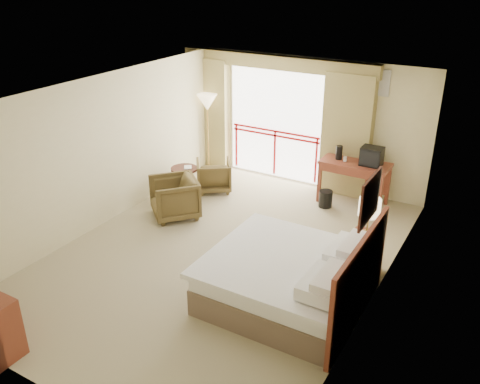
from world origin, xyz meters
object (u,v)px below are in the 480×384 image
Objects in this scene: armchair_near at (176,216)px; floor_lamp at (207,105)px; bed at (291,279)px; wastebasket at (326,199)px; desk at (356,171)px; tv at (372,156)px; armchair_far at (214,190)px; side_table at (185,177)px; nightstand at (363,254)px; table_lamp at (370,208)px.

floor_lamp is at bearing 149.59° from armchair_near.
wastebasket is at bearing 102.59° from bed.
armchair_near is at bearing 156.39° from bed.
desk is 3.60m from floor_lamp.
tv is at bearing 77.90° from armchair_near.
side_table is at bearing 17.81° from armchair_far.
side_table is (-4.08, 0.95, 0.09)m from nightstand.
table_lamp is (0.65, 1.30, 0.72)m from bed.
armchair_far is at bearing 53.63° from side_table.
tv is 3.91m from armchair_near.
floor_lamp is (-0.78, 2.34, 1.52)m from armchair_near.
nightstand is 3.99m from armchair_far.
floor_lamp reaches higher than desk.
nightstand reaches higher than armchair_far.
tv is 0.56× the size of armchair_far.
floor_lamp is (-3.50, 0.03, 0.84)m from desk.
wastebasket is at bearing 128.22° from nightstand.
tv is (-0.00, 3.57, 0.67)m from bed.
bed is 5.40m from floor_lamp.
bed is at bearing -106.43° from tv.
desk reaches higher than side_table.
floor_lamp is at bearing 162.18° from tv.
side_table is at bearing -75.65° from floor_lamp.
table_lamp reaches higher than nightstand.
tv is 3.74m from side_table.
side_table is 0.34× the size of floor_lamp.
table_lamp reaches higher than side_table.
armchair_near is at bearing -159.77° from tv.
tv is at bearing 31.28° from wastebasket.
wastebasket reaches higher than armchair_far.
armchair_far is at bearing -51.46° from floor_lamp.
armchair_near is (-2.72, -2.31, -0.68)m from desk.
floor_lamp is (-3.80, 0.09, 0.47)m from tv.
floor_lamp reaches higher than armchair_far.
nightstand is 0.77m from table_lamp.
floor_lamp reaches higher than side_table.
tv is 1.21m from wastebasket.
table_lamp is (0.00, 0.05, 0.77)m from nightstand.
armchair_far is (-3.05, -0.85, -1.05)m from tv.
table_lamp is at bearing 92.68° from nightstand.
desk is at bearing 112.23° from table_lamp.
armchair_far is 1.21× the size of side_table.
bed is 4.07m from side_table.
floor_lamp is at bearing -87.28° from armchair_far.
desk is at bearing 151.48° from tv.
tv is at bearing 159.85° from armchair_far.
nightstand is 3.69m from armchair_near.
wastebasket is 0.56× the size of side_table.
armchair_near is (-2.32, -1.83, -0.17)m from wastebasket.
desk is at bearing 24.64° from side_table.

